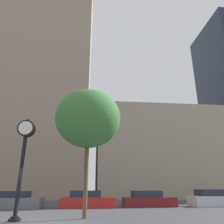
# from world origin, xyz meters

# --- Properties ---
(ground_plane) EXTENTS (200.00, 200.00, 0.00)m
(ground_plane) POSITION_xyz_m (0.00, 0.00, 0.00)
(ground_plane) COLOR #424247
(building_tall_tower) EXTENTS (15.52, 12.00, 40.41)m
(building_tall_tower) POSITION_xyz_m (-5.89, 24.00, 20.20)
(building_tall_tower) COLOR gray
(building_tall_tower) RESTS_ON ground_plane
(building_storefront_row) EXTENTS (20.98, 12.00, 13.51)m
(building_storefront_row) POSITION_xyz_m (13.95, 24.00, 6.75)
(building_storefront_row) COLOR gray
(building_storefront_row) RESTS_ON ground_plane
(street_clock) EXTENTS (0.91, 0.60, 5.21)m
(street_clock) POSITION_xyz_m (-1.10, 0.59, 3.51)
(street_clock) COLOR black
(street_clock) RESTS_ON ground_plane
(car_grey) EXTENTS (4.07, 1.91, 1.28)m
(car_grey) POSITION_xyz_m (-3.32, 7.77, 0.54)
(car_grey) COLOR slate
(car_grey) RESTS_ON ground_plane
(car_red) EXTENTS (4.59, 2.16, 1.31)m
(car_red) POSITION_xyz_m (2.38, 7.83, 0.56)
(car_red) COLOR red
(car_red) RESTS_ON ground_plane
(car_maroon) EXTENTS (4.43, 2.06, 1.29)m
(car_maroon) POSITION_xyz_m (7.52, 8.11, 0.54)
(car_maroon) COLOR maroon
(car_maroon) RESTS_ON ground_plane
(car_silver) EXTENTS (4.07, 1.95, 1.39)m
(car_silver) POSITION_xyz_m (13.17, 7.96, 0.59)
(car_silver) COLOR #BCBCC1
(car_silver) RESTS_ON ground_plane
(bare_tree) EXTENTS (3.90, 3.90, 7.25)m
(bare_tree) POSITION_xyz_m (2.27, 1.14, 5.48)
(bare_tree) COLOR brown
(bare_tree) RESTS_ON ground_plane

